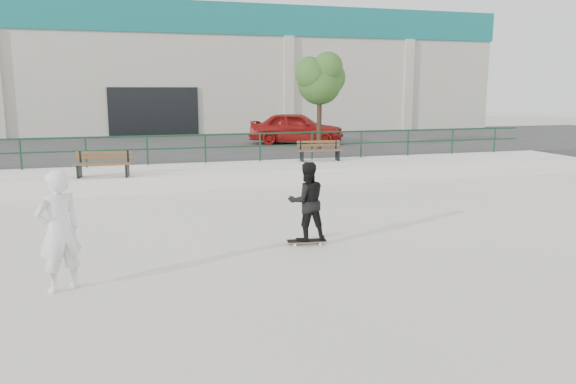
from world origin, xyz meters
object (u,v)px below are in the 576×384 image
object	(u,v)px
bench_right	(319,151)
red_car	(297,128)
bench_left	(103,164)
tree	(320,77)
standing_skater	(307,201)
seated_skater	(59,231)
skateboard	(307,241)

from	to	relation	value
bench_right	red_car	bearing A→B (deg)	85.50
bench_left	tree	distance (m)	10.21
standing_skater	bench_left	bearing A→B (deg)	-59.61
bench_left	bench_right	distance (m)	7.70
bench_left	bench_right	xyz separation A→B (m)	(7.48, 1.80, -0.01)
red_car	tree	bearing A→B (deg)	-157.09
bench_right	tree	bearing A→B (deg)	75.78
bench_right	standing_skater	size ratio (longest dim) A/B	1.04
standing_skater	seated_skater	distance (m)	4.68
bench_right	tree	xyz separation A→B (m)	(1.09, 3.04, 2.70)
bench_left	standing_skater	xyz separation A→B (m)	(4.04, -7.12, 0.01)
bench_left	seated_skater	size ratio (longest dim) A/B	0.91
skateboard	seated_skater	world-z (taller)	seated_skater
bench_right	tree	world-z (taller)	tree
bench_right	red_car	xyz separation A→B (m)	(1.15, 6.46, 0.39)
red_car	standing_skater	world-z (taller)	red_car
skateboard	bench_right	bearing A→B (deg)	76.13
bench_right	skateboard	size ratio (longest dim) A/B	2.07
bench_right	red_car	size ratio (longest dim) A/B	0.37
tree	bench_left	bearing A→B (deg)	-150.59
red_car	seated_skater	distance (m)	19.07
tree	standing_skater	xyz separation A→B (m)	(-4.54, -11.96, -2.68)
bench_right	seated_skater	xyz separation A→B (m)	(-7.92, -10.31, 0.08)
bench_right	skateboard	xyz separation A→B (m)	(-3.45, -8.92, -0.80)
bench_right	skateboard	world-z (taller)	bench_right
bench_left	red_car	xyz separation A→B (m)	(8.63, 8.26, 0.38)
bench_left	skateboard	size ratio (longest dim) A/B	2.17
tree	standing_skater	distance (m)	13.07
tree	skateboard	size ratio (longest dim) A/B	5.12
skateboard	standing_skater	world-z (taller)	standing_skater
bench_right	seated_skater	size ratio (longest dim) A/B	0.87
red_car	seated_skater	xyz separation A→B (m)	(-9.07, -16.77, -0.31)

